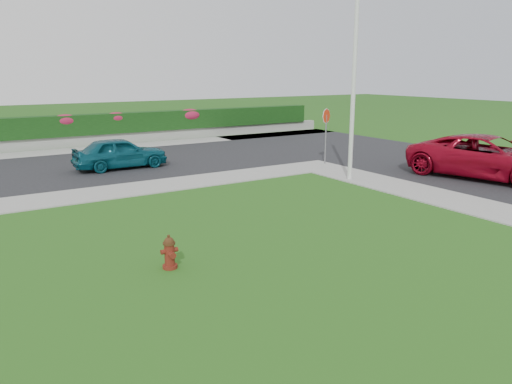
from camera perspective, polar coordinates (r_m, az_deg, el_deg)
ground at (r=10.57m, az=7.80°, el=-8.60°), size 120.00×120.00×0.00m
street_right at (r=22.00m, az=25.38°, el=1.94°), size 8.00×32.00×0.04m
curb_corner at (r=21.56m, az=6.74°, el=2.95°), size 2.00×2.00×0.04m
sidewalk_beyond at (r=27.27m, az=-20.63°, el=4.40°), size 34.00×2.00×0.04m
retaining_wall at (r=28.69m, az=-21.31°, el=5.33°), size 34.00×0.40×0.60m
hedge at (r=28.69m, az=-21.49°, el=7.03°), size 32.00×0.90×1.10m
fire_hydrant at (r=10.49m, az=-9.85°, el=-6.84°), size 0.36×0.35×0.72m
suv_red at (r=20.73m, az=25.03°, el=3.65°), size 3.99×6.27×1.61m
sedan_teal at (r=21.52m, az=-15.26°, el=4.35°), size 3.81×1.54×1.30m
utility_pole at (r=18.68m, az=11.07°, el=11.34°), size 0.16×0.16×6.62m
stop_sign at (r=21.92m, az=8.02°, el=7.80°), size 0.62×0.27×2.44m
flower_clump_d at (r=28.61m, az=-20.98°, el=7.64°), size 1.31×0.84×0.65m
flower_clump_e at (r=29.28m, az=-15.69°, el=8.19°), size 1.22×0.78×0.61m
flower_clump_f at (r=30.87m, az=-7.58°, el=8.73°), size 1.47×0.94×0.73m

